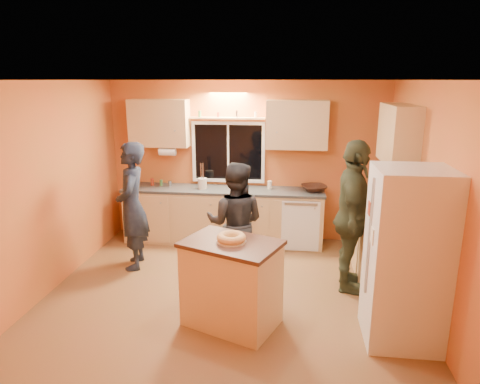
# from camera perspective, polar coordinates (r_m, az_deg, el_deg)

# --- Properties ---
(ground) EXTENTS (4.50, 4.50, 0.00)m
(ground) POSITION_cam_1_polar(r_m,az_deg,el_deg) (5.59, -1.40, -13.02)
(ground) COLOR brown
(ground) RESTS_ON ground
(room_shell) EXTENTS (4.54, 4.04, 2.61)m
(room_shell) POSITION_cam_1_polar(r_m,az_deg,el_deg) (5.43, 0.38, 4.30)
(room_shell) COLOR #B9742F
(room_shell) RESTS_ON ground
(back_counter) EXTENTS (4.23, 0.62, 0.90)m
(back_counter) POSITION_cam_1_polar(r_m,az_deg,el_deg) (6.97, 0.70, -3.23)
(back_counter) COLOR tan
(back_counter) RESTS_ON ground
(right_counter) EXTENTS (0.62, 1.84, 0.90)m
(right_counter) POSITION_cam_1_polar(r_m,az_deg,el_deg) (5.93, 18.46, -7.32)
(right_counter) COLOR tan
(right_counter) RESTS_ON ground
(refrigerator) EXTENTS (0.72, 0.70, 1.80)m
(refrigerator) POSITION_cam_1_polar(r_m,az_deg,el_deg) (4.58, 21.29, -8.14)
(refrigerator) COLOR silver
(refrigerator) RESTS_ON ground
(island) EXTENTS (1.17, 1.00, 0.96)m
(island) POSITION_cam_1_polar(r_m,az_deg,el_deg) (4.70, -1.13, -12.00)
(island) COLOR tan
(island) RESTS_ON ground
(bundt_pastry) EXTENTS (0.31, 0.31, 0.09)m
(bundt_pastry) POSITION_cam_1_polar(r_m,az_deg,el_deg) (4.50, -1.17, -6.12)
(bundt_pastry) COLOR tan
(bundt_pastry) RESTS_ON island
(person_left) EXTENTS (0.57, 0.73, 1.79)m
(person_left) POSITION_cam_1_polar(r_m,az_deg,el_deg) (6.14, -14.19, -1.85)
(person_left) COLOR black
(person_left) RESTS_ON ground
(person_center) EXTENTS (0.82, 0.66, 1.61)m
(person_center) POSITION_cam_1_polar(r_m,az_deg,el_deg) (5.55, -0.63, -4.19)
(person_center) COLOR black
(person_center) RESTS_ON ground
(person_right) EXTENTS (0.60, 1.17, 1.92)m
(person_right) POSITION_cam_1_polar(r_m,az_deg,el_deg) (5.46, 14.74, -3.27)
(person_right) COLOR #323522
(person_right) RESTS_ON ground
(mixing_bowl) EXTENTS (0.48, 0.48, 0.09)m
(mixing_bowl) POSITION_cam_1_polar(r_m,az_deg,el_deg) (6.83, 9.84, 0.51)
(mixing_bowl) COLOR #331811
(mixing_bowl) RESTS_ON back_counter
(utensil_crock) EXTENTS (0.14, 0.14, 0.17)m
(utensil_crock) POSITION_cam_1_polar(r_m,az_deg,el_deg) (6.90, -5.03, 1.14)
(utensil_crock) COLOR beige
(utensil_crock) RESTS_ON back_counter
(potted_plant) EXTENTS (0.29, 0.26, 0.32)m
(potted_plant) POSITION_cam_1_polar(r_m,az_deg,el_deg) (5.49, 19.23, -2.43)
(potted_plant) COLOR gray
(potted_plant) RESTS_ON right_counter
(red_box) EXTENTS (0.19, 0.17, 0.07)m
(red_box) POSITION_cam_1_polar(r_m,az_deg,el_deg) (5.88, 18.42, -2.51)
(red_box) COLOR #9A2E17
(red_box) RESTS_ON right_counter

